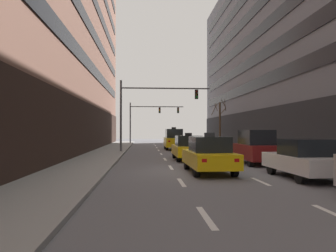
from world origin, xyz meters
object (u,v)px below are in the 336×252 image
at_px(taxi_driving_1, 209,155).
at_px(taxi_driving_2, 188,148).
at_px(traffic_signal_0, 148,104).
at_px(traffic_signal_1, 149,115).
at_px(taxi_driving_0, 174,139).
at_px(street_tree_0, 220,122).
at_px(car_parked_1, 304,159).
at_px(car_parked_2, 256,147).

distance_m(taxi_driving_1, taxi_driving_2, 6.57).
relative_size(traffic_signal_0, traffic_signal_1, 1.01).
relative_size(taxi_driving_0, taxi_driving_2, 1.01).
bearing_deg(traffic_signal_1, street_tree_0, -52.12).
bearing_deg(taxi_driving_1, traffic_signal_0, 100.79).
height_order(car_parked_1, traffic_signal_1, traffic_signal_1).
relative_size(traffic_signal_0, street_tree_0, 1.48).
distance_m(car_parked_1, traffic_signal_1, 35.90).
xyz_separation_m(car_parked_1, street_tree_0, (2.32, 24.81, 2.18)).
distance_m(car_parked_1, street_tree_0, 25.01).
bearing_deg(car_parked_2, car_parked_1, -89.99).
relative_size(traffic_signal_1, street_tree_0, 1.46).
height_order(car_parked_1, traffic_signal_0, traffic_signal_0).
bearing_deg(traffic_signal_1, car_parked_1, -80.65).
bearing_deg(taxi_driving_2, car_parked_2, -38.73).
relative_size(taxi_driving_0, traffic_signal_1, 0.55).
xyz_separation_m(taxi_driving_2, car_parked_1, (3.62, -8.63, -0.00)).
xyz_separation_m(traffic_signal_0, street_tree_0, (8.53, 8.74, -1.38)).
distance_m(taxi_driving_0, traffic_signal_1, 15.39).
relative_size(taxi_driving_0, taxi_driving_1, 0.97).
distance_m(taxi_driving_1, car_parked_1, 4.09).
bearing_deg(street_tree_0, taxi_driving_2, -110.18).
height_order(taxi_driving_2, car_parked_1, taxi_driving_2).
xyz_separation_m(car_parked_1, car_parked_2, (-0.00, 5.72, 0.19)).
height_order(taxi_driving_0, traffic_signal_1, traffic_signal_1).
bearing_deg(street_tree_0, car_parked_2, -96.94).
bearing_deg(taxi_driving_0, street_tree_0, 37.16).
distance_m(car_parked_2, street_tree_0, 19.33).
bearing_deg(taxi_driving_2, traffic_signal_0, 109.12).
height_order(taxi_driving_1, car_parked_1, taxi_driving_1).
relative_size(taxi_driving_2, street_tree_0, 0.80).
distance_m(taxi_driving_0, taxi_driving_2, 11.75).
bearing_deg(car_parked_1, street_tree_0, 84.65).
relative_size(taxi_driving_1, traffic_signal_0, 0.57).
distance_m(car_parked_2, traffic_signal_0, 12.52).
bearing_deg(car_parked_2, taxi_driving_1, -133.96).
bearing_deg(taxi_driving_1, car_parked_1, -30.18).
bearing_deg(traffic_signal_0, street_tree_0, 45.71).
distance_m(taxi_driving_2, traffic_signal_1, 26.94).
height_order(car_parked_2, traffic_signal_1, traffic_signal_1).
xyz_separation_m(taxi_driving_1, car_parked_1, (3.53, -2.06, -0.03)).
distance_m(car_parked_1, traffic_signal_0, 17.59).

